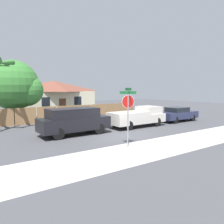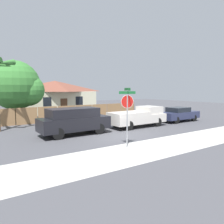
# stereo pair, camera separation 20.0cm
# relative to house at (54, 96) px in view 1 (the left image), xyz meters

# --- Properties ---
(ground_plane) EXTENTS (80.00, 80.00, 0.00)m
(ground_plane) POSITION_rel_house_xyz_m (-1.95, -17.36, -2.23)
(ground_plane) COLOR #47474C
(sidewalk_strip) EXTENTS (36.00, 3.20, 0.01)m
(sidewalk_strip) POSITION_rel_house_xyz_m (-1.95, -20.96, -2.23)
(sidewalk_strip) COLOR beige
(sidewalk_strip) RESTS_ON ground
(wooden_fence) EXTENTS (15.49, 0.12, 1.63)m
(wooden_fence) POSITION_rel_house_xyz_m (-0.99, -8.76, -1.47)
(wooden_fence) COLOR #997047
(wooden_fence) RESTS_ON ground
(house) EXTENTS (10.19, 6.68, 4.31)m
(house) POSITION_rel_house_xyz_m (0.00, 0.00, 0.00)
(house) COLOR beige
(house) RESTS_ON ground
(oak_tree) EXTENTS (4.93, 4.69, 5.91)m
(oak_tree) POSITION_rel_house_xyz_m (-6.12, -6.97, 1.22)
(oak_tree) COLOR brown
(oak_tree) RESTS_ON ground
(red_suv) EXTENTS (4.95, 1.93, 1.89)m
(red_suv) POSITION_rel_house_xyz_m (-4.11, -15.34, -1.21)
(red_suv) COLOR black
(red_suv) RESTS_ON ground
(orange_pickup) EXTENTS (5.13, 2.02, 1.69)m
(orange_pickup) POSITION_rel_house_xyz_m (1.92, -15.34, -1.41)
(orange_pickup) COLOR silver
(orange_pickup) RESTS_ON ground
(parked_sedan) EXTENTS (4.33, 1.76, 1.41)m
(parked_sedan) POSITION_rel_house_xyz_m (7.07, -15.34, -1.50)
(parked_sedan) COLOR #282D4C
(parked_sedan) RESTS_ON ground
(stop_sign) EXTENTS (0.92, 0.83, 3.28)m
(stop_sign) POSITION_rel_house_xyz_m (-3.04, -20.01, -0.00)
(stop_sign) COLOR gray
(stop_sign) RESTS_ON ground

